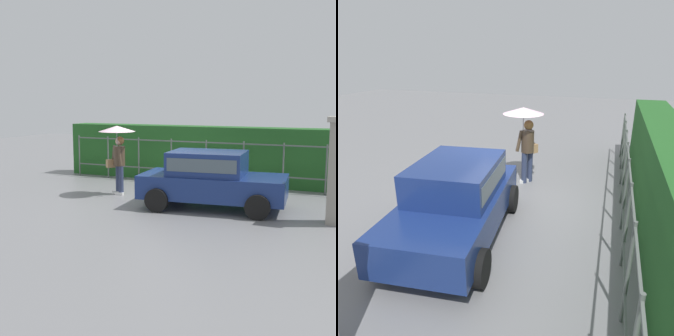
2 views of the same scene
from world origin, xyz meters
The scene contains 5 objects.
ground_plane centered at (0.00, 0.00, 0.00)m, with size 40.00×40.00×0.00m, color slate.
car centered at (1.70, -0.59, 0.80)m, with size 3.88×2.20×1.48m.
pedestrian centered at (-1.36, -0.10, 1.53)m, with size 1.07×1.07×2.05m.
fence_section centered at (0.48, 2.43, 0.83)m, with size 10.06×0.05×1.50m.
hedge_row centered at (0.48, 3.18, 0.95)m, with size 11.01×0.90×1.90m, color #235B23.
Camera 2 is at (6.60, 2.03, 3.36)m, focal length 34.15 mm.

